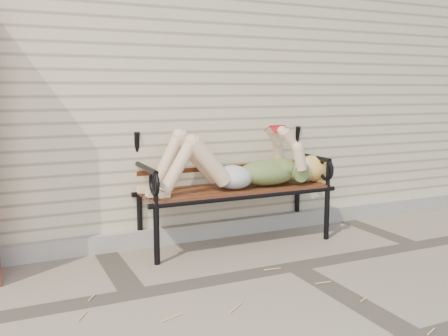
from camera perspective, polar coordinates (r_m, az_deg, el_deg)
name	(u,v)px	position (r m, az deg, el deg)	size (l,w,h in m)	color
ground	(294,266)	(3.94, 8.05, -11.08)	(80.00, 80.00, 0.00)	#75685A
house_wall	(167,77)	(6.43, -6.49, 10.24)	(8.00, 4.00, 3.00)	beige
foundation_strip	(238,226)	(4.72, 1.65, -6.67)	(8.00, 0.10, 0.15)	#A8A397
garden_bench	(230,168)	(4.43, 0.72, 0.02)	(1.81, 0.72, 1.17)	black
reading_woman	(239,165)	(4.30, 1.72, 0.29)	(1.71, 0.39, 0.54)	#09313F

